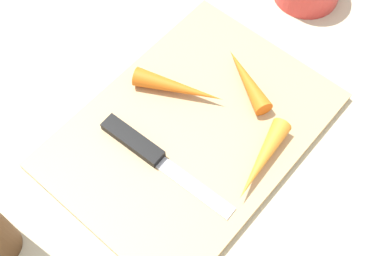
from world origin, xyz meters
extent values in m
plane|color=#C6B793|center=(0.00, 0.00, 0.00)|extent=(1.40, 1.40, 0.00)
cube|color=tan|center=(0.00, 0.00, 0.01)|extent=(0.36, 0.26, 0.01)
cube|color=#B7B7BC|center=(-0.06, -0.06, 0.01)|extent=(0.02, 0.11, 0.00)
cube|color=black|center=(-0.06, 0.04, 0.02)|extent=(0.03, 0.09, 0.01)
cone|color=orange|center=(0.03, 0.05, 0.03)|extent=(0.07, 0.12, 0.03)
cone|color=orange|center=(0.02, -0.10, 0.02)|extent=(0.12, 0.05, 0.03)
cone|color=orange|center=(0.10, -0.01, 0.02)|extent=(0.07, 0.10, 0.03)
camera|label=1|loc=(-0.23, -0.20, 0.57)|focal=46.05mm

